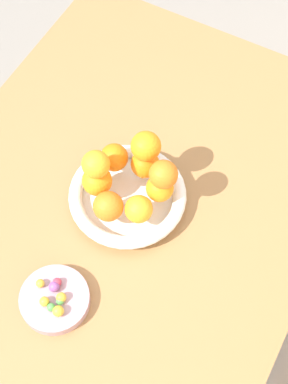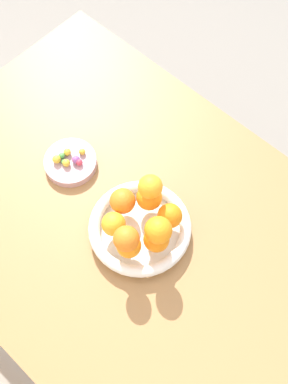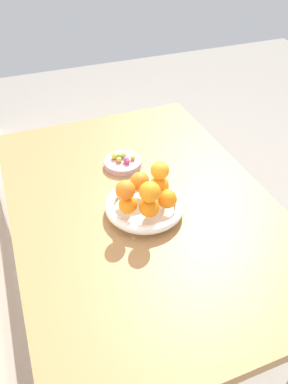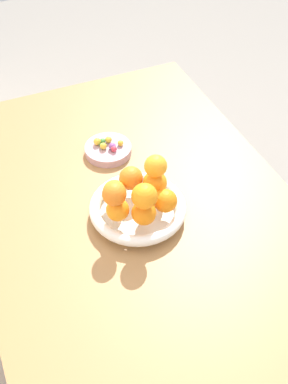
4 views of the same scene
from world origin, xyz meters
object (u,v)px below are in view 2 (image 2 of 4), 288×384
fruit_bowl (140,228)px  candy_ball_0 (82,152)px  orange_7 (158,230)px  orange_4 (156,239)px  orange_5 (170,216)px  candy_ball_1 (57,159)px  orange_1 (123,201)px  candy_ball_4 (64,162)px  orange_8 (150,187)px  candy_ball_7 (76,160)px  orange_3 (129,246)px  orange_0 (149,197)px  candy_ball_5 (67,152)px  candy_ball_3 (61,157)px  dining_table (129,231)px  orange_6 (126,239)px  orange_2 (114,224)px  candy_ball_6 (66,163)px  candy_ball_2 (79,162)px  candy_dish (71,162)px

fruit_bowl → candy_ball_0: fruit_bowl is taller
orange_7 → orange_4: bearing=1.0°
orange_5 → candy_ball_1: 0.31m
orange_1 → candy_ball_4: (0.19, 0.01, -0.04)m
orange_8 → candy_ball_7: orange_8 is taller
candy_ball_4 → orange_3: bearing=167.9°
orange_0 → orange_8: (-0.00, 0.00, 0.05)m
candy_ball_5 → candy_ball_4: bearing=121.1°
orange_5 → orange_7: 0.08m
orange_0 → candy_ball_4: size_ratio=4.05×
orange_3 → orange_5: orange_5 is taller
candy_ball_3 → dining_table: bearing=-179.1°
orange_1 → orange_5: bearing=-156.8°
fruit_bowl → orange_0: size_ratio=3.97×
orange_8 → candy_ball_5: (0.24, 0.03, -0.09)m
orange_4 → orange_5: same height
fruit_bowl → candy_ball_0: bearing=-11.7°
orange_7 → dining_table: bearing=-8.6°
orange_0 → orange_6: bearing=110.6°
dining_table → orange_7: size_ratio=19.35×
candy_ball_0 → candy_ball_7: candy_ball_7 is taller
candy_ball_5 → orange_2: bearing=163.2°
orange_0 → candy_ball_1: size_ratio=2.85×
orange_6 → candy_ball_6: bearing=-13.9°
orange_0 → candy_ball_5: bearing=7.2°
orange_5 → candy_ball_0: bearing=0.6°
orange_4 → orange_5: 0.06m
candy_ball_2 → orange_7: bearing=173.5°
orange_7 → candy_ball_6: size_ratio=3.11×
orange_8 → candy_ball_4: bearing=13.2°
candy_dish → candy_ball_1: candy_ball_1 is taller
orange_3 → candy_ball_3: bearing=-12.3°
candy_ball_0 → candy_ball_5: 0.04m
orange_0 → orange_4: bearing=141.2°
orange_3 → orange_5: size_ratio=0.97×
candy_dish → candy_ball_0: (-0.01, -0.03, 0.02)m
candy_dish → orange_0: orange_0 is taller
orange_3 → orange_6: size_ratio=0.99×
orange_2 → orange_7: orange_7 is taller
orange_7 → candy_ball_2: (0.27, -0.03, -0.09)m
candy_dish → candy_ball_3: bearing=29.6°
orange_3 → candy_dish: bearing=-15.3°
candy_ball_3 → orange_2: bearing=168.0°
orange_0 → orange_3: size_ratio=1.09×
candy_ball_5 → candy_ball_7: size_ratio=0.92×
orange_3 → orange_8: size_ratio=1.00×
orange_1 → candy_ball_7: orange_1 is taller
orange_8 → candy_ball_7: bearing=8.3°
orange_2 → candy_ball_1: orange_2 is taller
fruit_bowl → candy_ball_2: (0.22, -0.02, 0.01)m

